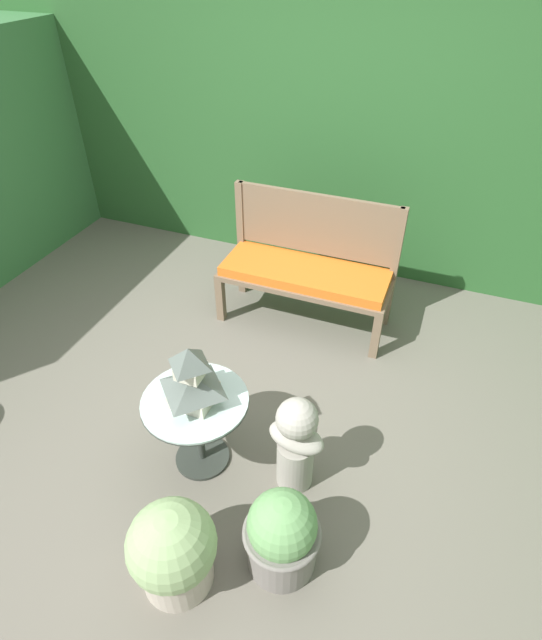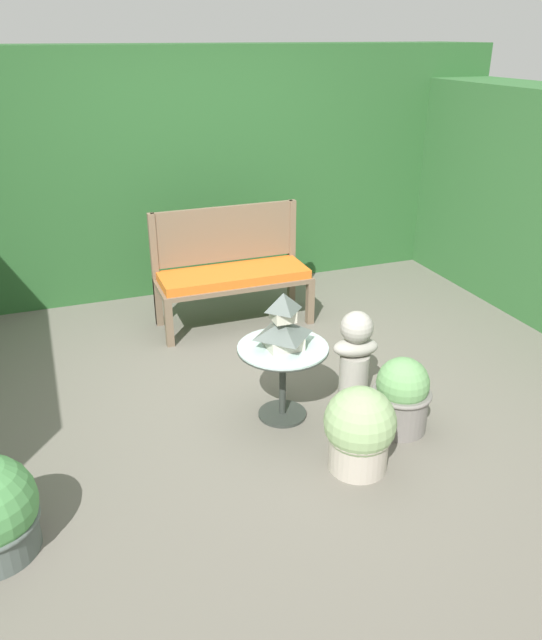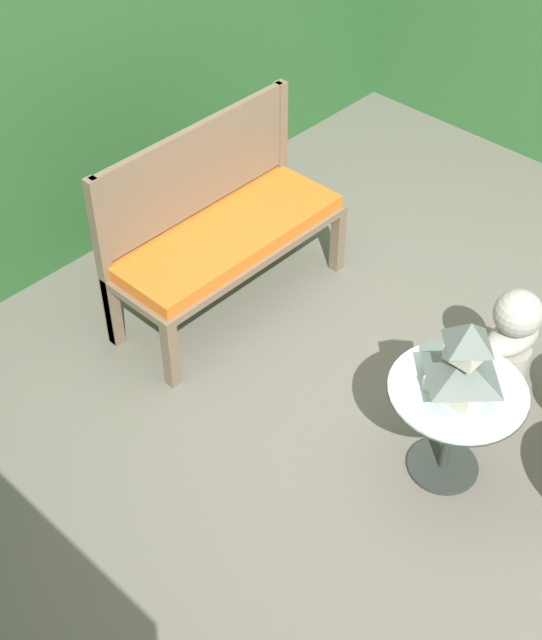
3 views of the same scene
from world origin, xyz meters
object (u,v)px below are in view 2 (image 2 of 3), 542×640
(garden_bench, at_px, (234,279))
(garden_bust, at_px, (355,352))
(potted_plant_bench_left, at_px, (402,396))
(pagoda_birdhouse, at_px, (283,324))
(patio_table, at_px, (283,362))
(potted_plant_table_near, at_px, (359,430))

(garden_bench, height_order, garden_bust, garden_bust)
(garden_bust, relative_size, potted_plant_bench_left, 1.29)
(garden_bench, bearing_deg, pagoda_birdhouse, -95.33)
(patio_table, distance_m, potted_plant_bench_left, 0.78)
(garden_bench, height_order, potted_plant_table_near, potted_plant_table_near)
(patio_table, bearing_deg, garden_bench, 84.67)
(patio_table, bearing_deg, pagoda_birdhouse, 0.00)
(pagoda_birdhouse, distance_m, garden_bust, 0.65)
(patio_table, relative_size, potted_plant_table_near, 1.13)
(garden_bench, relative_size, garden_bust, 2.04)
(garden_bench, distance_m, potted_plant_table_near, 2.15)
(potted_plant_bench_left, bearing_deg, potted_plant_table_near, -149.21)
(garden_bench, xyz_separation_m, garden_bust, (0.42, -1.42, -0.08))
(potted_plant_bench_left, bearing_deg, garden_bust, 101.21)
(patio_table, xyz_separation_m, pagoda_birdhouse, (0.00, 0.00, 0.27))
(patio_table, height_order, potted_plant_table_near, potted_plant_table_near)
(potted_plant_bench_left, xyz_separation_m, potted_plant_table_near, (-0.44, -0.26, 0.01))
(patio_table, height_order, garden_bust, garden_bust)
(garden_bench, distance_m, patio_table, 1.49)
(garden_bust, height_order, potted_plant_bench_left, garden_bust)
(garden_bench, bearing_deg, patio_table, -95.33)
(patio_table, relative_size, garden_bust, 0.92)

